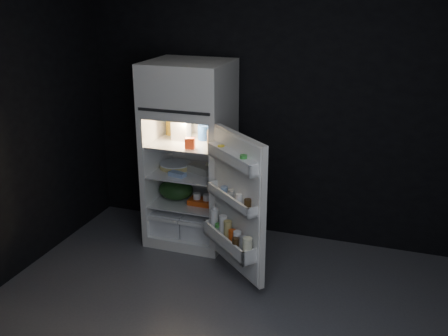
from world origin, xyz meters
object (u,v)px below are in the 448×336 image
at_px(refrigerator, 191,147).
at_px(yogurt_tray, 203,202).
at_px(milk_jug, 181,127).
at_px(fridge_door, 236,207).
at_px(egg_carton, 200,170).

relative_size(refrigerator, yogurt_tray, 6.54).
height_order(refrigerator, milk_jug, refrigerator).
xyz_separation_m(fridge_door, egg_carton, (-0.54, 0.56, 0.08)).
bearing_deg(yogurt_tray, egg_carton, 130.60).
height_order(refrigerator, yogurt_tray, refrigerator).
bearing_deg(fridge_door, milk_jug, 140.52).
xyz_separation_m(egg_carton, yogurt_tray, (0.05, -0.06, -0.31)).
height_order(refrigerator, fridge_door, refrigerator).
distance_m(refrigerator, yogurt_tray, 0.54).
bearing_deg(egg_carton, refrigerator, 174.25).
xyz_separation_m(refrigerator, milk_jug, (-0.09, -0.01, 0.19)).
xyz_separation_m(milk_jug, yogurt_tray, (0.26, -0.12, -0.69)).
xyz_separation_m(refrigerator, yogurt_tray, (0.16, -0.12, -0.50)).
relative_size(fridge_door, egg_carton, 4.57).
relative_size(refrigerator, egg_carton, 6.67).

